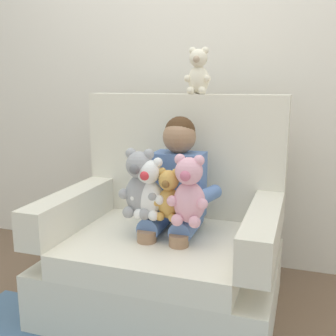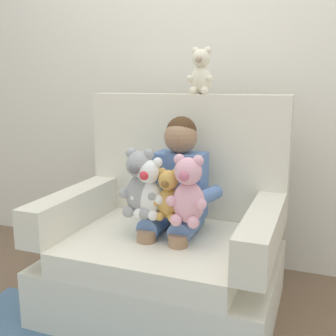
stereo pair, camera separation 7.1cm
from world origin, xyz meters
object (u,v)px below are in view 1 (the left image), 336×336
Objects in this scene: armchair at (168,243)px; plush_honey at (169,196)px; plush_grey at (140,185)px; plush_pink at (189,192)px; plush_cream_on_backrest at (198,72)px; plush_white at (149,190)px; seated_child at (175,190)px.

armchair reaches higher than plush_honey.
plush_grey is 0.26m from plush_pink.
armchair is 3.47× the size of plush_pink.
plush_pink is at bearing 7.85° from plush_grey.
plush_honey is 0.15m from plush_grey.
armchair is at bearing -90.17° from plush_cream_on_backrest.
plush_cream_on_backrest is (0.12, 0.44, 0.55)m from plush_white.
plush_honey is 0.75× the size of plush_grey.
plush_honey is 0.84× the size of plush_white.
plush_grey reaches higher than plush_honey.
plush_cream_on_backrest is (0.17, 0.43, 0.54)m from plush_grey.
plush_honey is at bearing 13.25° from plush_grey.
plush_honey is at bearing -82.41° from seated_child.
seated_child is at bearing -82.68° from plush_cream_on_backrest.
plush_grey is 1.03× the size of plush_pink.
plush_cream_on_backrest is at bearing 84.43° from seated_child.
plush_cream_on_backrest reaches higher than plush_honey.
seated_child is 0.20m from plush_grey.
plush_cream_on_backrest reaches higher than armchair.
plush_honey is at bearing -78.28° from plush_cream_on_backrest.
plush_grey is 0.71m from plush_cream_on_backrest.
armchair reaches higher than plush_white.
plush_grey is at bearing -131.73° from seated_child.
plush_honey is (0.06, -0.14, 0.30)m from armchair.
seated_child is 0.17m from plush_white.
plush_white reaches higher than plush_honey.
plush_white is at bearing 7.58° from plush_grey.
seated_child is 2.48× the size of plush_grey.
armchair is 0.36m from plush_white.
plush_grey is (-0.13, -0.14, 0.05)m from seated_child.
armchair reaches higher than plush_pink.
seated_child is (0.04, 0.00, 0.29)m from armchair.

